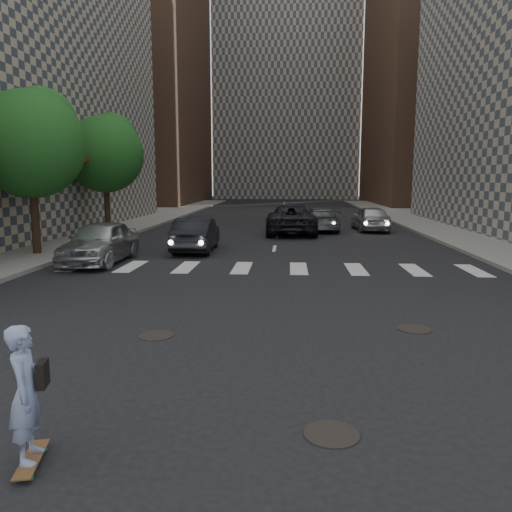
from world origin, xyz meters
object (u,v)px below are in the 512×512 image
Objects in this scene: tree_b at (33,140)px; skateboarder at (27,393)px; traffic_car_b at (320,219)px; traffic_car_a at (196,234)px; tree_c at (106,151)px; traffic_car_c at (291,219)px; traffic_car_e at (293,216)px; traffic_car_d at (370,218)px; silver_sedan at (100,242)px.

tree_b is 16.69m from skateboarder.
traffic_car_a is at bearing 52.49° from traffic_car_b.
traffic_car_c is at bearing 5.57° from tree_c.
traffic_car_c is (4.14, 7.13, 0.09)m from traffic_car_a.
traffic_car_c is 1.34× the size of traffic_car_e.
traffic_car_b is (4.69, 25.30, -0.15)m from skateboarder.
traffic_car_e is at bearing -112.87° from traffic_car_a.
traffic_car_b is 0.81× the size of traffic_car_c.
tree_b is 1.48× the size of traffic_car_d.
tree_c is 10.96m from traffic_car_c.
traffic_car_c is at bearing 91.09° from traffic_car_e.
silver_sedan is 0.97× the size of traffic_car_b.
skateboarder is 23.70m from traffic_car_c.
tree_c is 1.38× the size of traffic_car_b.
silver_sedan is 1.05× the size of traffic_car_e.
traffic_car_d is (15.00, 2.97, -3.89)m from tree_c.
tree_c is 4.10× the size of skateboarder.
traffic_car_a is 0.99× the size of traffic_car_d.
tree_c is at bearing 9.06° from traffic_car_b.
silver_sedan reaches higher than traffic_car_a.
silver_sedan is at bearing 66.08° from traffic_car_e.
tree_b is 1.11× the size of traffic_car_c.
skateboarder is at bearing 75.52° from traffic_car_b.
traffic_car_c reaches higher than traffic_car_e.
traffic_car_a is at bearing 81.46° from skateboarder.
traffic_car_e is at bearing 70.83° from skateboarder.
tree_c is 12.92m from traffic_car_b.
traffic_car_c is (2.93, 23.52, -0.02)m from skateboarder.
traffic_car_b is 1.07× the size of traffic_car_d.
tree_b is 16.60m from traffic_car_b.
traffic_car_e is (-1.62, 2.09, 0.04)m from traffic_car_b.
traffic_car_e is at bearing 51.14° from tree_b.
silver_sedan is 1.04× the size of traffic_car_d.
tree_c reaches higher than traffic_car_c.
traffic_car_e is (-4.63, 1.89, -0.03)m from traffic_car_d.
skateboarder is 16.43m from traffic_car_a.
traffic_car_d is 5.01m from traffic_car_e.
traffic_car_d is at bearing 60.41° from skateboarder.
traffic_car_c is 1.33× the size of traffic_car_d.
tree_c is at bearing 8.25° from traffic_car_d.
tree_b reaches higher than traffic_car_b.
traffic_car_a is at bearing -45.26° from tree_c.
tree_c is 1.48× the size of traffic_car_d.
traffic_car_e is at bearing -92.82° from traffic_car_c.
traffic_car_b is 2.65m from traffic_car_e.
traffic_car_a is at bearing 42.65° from traffic_car_d.
traffic_car_e is at bearing 63.51° from silver_sedan.
tree_c is 1.42× the size of silver_sedan.
tree_c is at bearing 95.17° from skateboarder.
tree_b is at bearing 33.23° from traffic_car_d.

